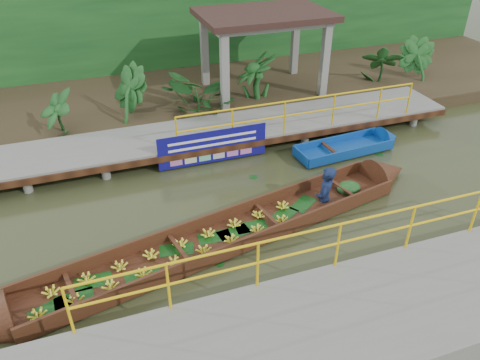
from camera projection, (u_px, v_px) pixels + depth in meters
name	position (u px, v px, depth m)	size (l,w,h in m)	color
ground	(242.00, 212.00, 11.52)	(80.00, 80.00, 0.00)	#2B3018
land_strip	(175.00, 93.00, 17.36)	(30.00, 8.00, 0.45)	#332719
far_dock	(205.00, 134.00, 13.99)	(16.00, 2.06, 1.66)	slate
near_dock	(375.00, 319.00, 8.29)	(18.00, 2.40, 1.73)	slate
pavilion	(264.00, 23.00, 15.85)	(4.40, 3.00, 3.00)	slate
foliage_backdrop	(158.00, 28.00, 18.40)	(30.00, 0.80, 4.00)	#143E18
vendor_boat	(237.00, 228.00, 10.58)	(11.27, 3.42, 2.33)	#321B0D
moored_blue_boat	(366.00, 144.00, 14.20)	(3.52, 1.17, 0.82)	navy
blue_banner	(213.00, 146.00, 13.19)	(3.16, 0.04, 0.99)	navy
tropical_plants	(253.00, 79.00, 15.68)	(14.31, 1.31, 1.64)	#143E18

